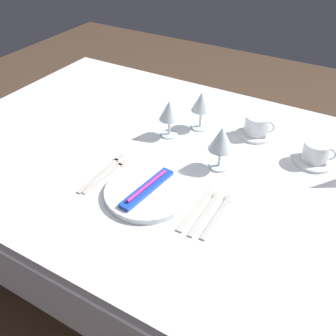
{
  "coord_description": "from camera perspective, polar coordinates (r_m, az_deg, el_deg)",
  "views": [
    {
      "loc": [
        0.45,
        -0.91,
        1.48
      ],
      "look_at": [
        -0.03,
        -0.08,
        0.76
      ],
      "focal_mm": 41.19,
      "sensor_mm": 36.0,
      "label": 1
    }
  ],
  "objects": [
    {
      "name": "saucer_left",
      "position": [
        1.34,
        20.7,
        1.08
      ],
      "size": [
        0.14,
        0.14,
        0.01
      ],
      "primitive_type": "cylinder",
      "color": "white",
      "rests_on": "dining_table"
    },
    {
      "name": "toothbrush_package",
      "position": [
        1.11,
        -3.11,
        -2.97
      ],
      "size": [
        0.06,
        0.21,
        0.02
      ],
      "color": "blue",
      "rests_on": "dinner_plate"
    },
    {
      "name": "wine_glass_right",
      "position": [
        1.35,
        0.19,
        8.36
      ],
      "size": [
        0.07,
        0.07,
        0.14
      ],
      "color": "silver",
      "rests_on": "dining_table"
    },
    {
      "name": "spoon_dessert",
      "position": [
        1.09,
        7.92,
        -6.13
      ],
      "size": [
        0.03,
        0.2,
        0.01
      ],
      "color": "beige",
      "rests_on": "dining_table"
    },
    {
      "name": "fork_outer",
      "position": [
        1.22,
        -8.76,
        -0.85
      ],
      "size": [
        0.03,
        0.21,
        0.0
      ],
      "color": "beige",
      "rests_on": "dining_table"
    },
    {
      "name": "coffee_cup_left",
      "position": [
        1.32,
        21.11,
        2.34
      ],
      "size": [
        0.11,
        0.08,
        0.06
      ],
      "color": "white",
      "rests_on": "saucer_left"
    },
    {
      "name": "dinner_knife",
      "position": [
        1.09,
        4.27,
        -5.97
      ],
      "size": [
        0.02,
        0.22,
        0.0
      ],
      "color": "beige",
      "rests_on": "dining_table"
    },
    {
      "name": "fork_inner",
      "position": [
        1.23,
        -9.47,
        -0.4
      ],
      "size": [
        0.02,
        0.23,
        0.0
      ],
      "color": "beige",
      "rests_on": "dining_table"
    },
    {
      "name": "coffee_cup_right",
      "position": [
        1.41,
        13.07,
        6.29
      ],
      "size": [
        0.11,
        0.09,
        0.07
      ],
      "color": "white",
      "rests_on": "saucer_right"
    },
    {
      "name": "dinner_plate",
      "position": [
        1.12,
        -3.08,
        -3.63
      ],
      "size": [
        0.25,
        0.25,
        0.02
      ],
      "primitive_type": "cylinder",
      "color": "white",
      "rests_on": "dining_table"
    },
    {
      "name": "wine_glass_left",
      "position": [
        1.4,
        4.97,
        9.5
      ],
      "size": [
        0.07,
        0.07,
        0.14
      ],
      "color": "silver",
      "rests_on": "dining_table"
    },
    {
      "name": "saucer_right",
      "position": [
        1.43,
        12.79,
        4.98
      ],
      "size": [
        0.13,
        0.13,
        0.01
      ],
      "primitive_type": "cylinder",
      "color": "white",
      "rests_on": "dining_table"
    },
    {
      "name": "spoon_soup",
      "position": [
        1.09,
        6.16,
        -5.76
      ],
      "size": [
        0.03,
        0.2,
        0.01
      ],
      "color": "beige",
      "rests_on": "dining_table"
    },
    {
      "name": "dining_table",
      "position": [
        1.31,
        3.15,
        -2.1
      ],
      "size": [
        1.8,
        1.11,
        0.74
      ],
      "color": "white",
      "rests_on": "ground"
    },
    {
      "name": "wine_glass_centre",
      "position": [
        1.19,
        7.9,
        4.14
      ],
      "size": [
        0.08,
        0.08,
        0.15
      ],
      "color": "silver",
      "rests_on": "dining_table"
    },
    {
      "name": "ground_plane",
      "position": [
        1.79,
        2.42,
        -18.64
      ],
      "size": [
        6.0,
        6.0,
        0.0
      ],
      "primitive_type": "plane",
      "color": "#4C3828"
    }
  ]
}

